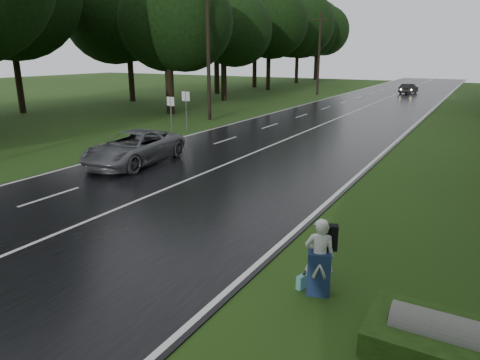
% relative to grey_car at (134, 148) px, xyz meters
% --- Properties ---
extents(ground, '(160.00, 160.00, 0.00)m').
position_rel_grey_car_xyz_m(ground, '(3.73, -7.15, -0.79)').
color(ground, '#234013').
rests_on(ground, ground).
extents(road, '(12.00, 140.00, 0.04)m').
position_rel_grey_car_xyz_m(road, '(3.73, 12.85, -0.77)').
color(road, black).
rests_on(road, ground).
extents(lane_center, '(0.12, 140.00, 0.01)m').
position_rel_grey_car_xyz_m(lane_center, '(3.73, 12.85, -0.75)').
color(lane_center, silver).
rests_on(lane_center, road).
extents(grey_car, '(2.93, 5.59, 1.50)m').
position_rel_grey_car_xyz_m(grey_car, '(0.00, 0.00, 0.00)').
color(grey_car, '#57595D').
rests_on(grey_car, road).
extents(far_car, '(1.89, 3.88, 1.23)m').
position_rel_grey_car_xyz_m(far_car, '(4.85, 44.69, -0.14)').
color(far_car, black).
rests_on(far_car, road).
extents(hitchhiker, '(0.73, 0.70, 1.72)m').
position_rel_grey_car_xyz_m(hitchhiker, '(11.23, -6.53, 0.01)').
color(hitchhiker, silver).
rests_on(hitchhiker, ground).
extents(suitcase, '(0.23, 0.45, 0.31)m').
position_rel_grey_car_xyz_m(suitcase, '(10.87, -6.43, -0.64)').
color(suitcase, teal).
rests_on(suitcase, ground).
extents(culvert, '(1.45, 0.72, 0.72)m').
position_rel_grey_car_xyz_m(culvert, '(13.58, -7.32, -0.79)').
color(culvert, slate).
rests_on(culvert, ground).
extents(utility_pole_mid, '(1.80, 0.28, 10.20)m').
position_rel_grey_car_xyz_m(utility_pole_mid, '(-4.77, 13.49, -0.79)').
color(utility_pole_mid, black).
rests_on(utility_pole_mid, ground).
extents(utility_pole_far, '(1.80, 0.28, 9.82)m').
position_rel_grey_car_xyz_m(utility_pole_far, '(-4.77, 37.70, -0.79)').
color(utility_pole_far, black).
rests_on(utility_pole_far, ground).
extents(road_sign_a, '(0.56, 0.10, 2.34)m').
position_rel_grey_car_xyz_m(road_sign_a, '(-3.47, 7.15, -0.79)').
color(road_sign_a, white).
rests_on(road_sign_a, ground).
extents(road_sign_b, '(0.61, 0.10, 2.55)m').
position_rel_grey_car_xyz_m(road_sign_b, '(-3.47, 8.76, -0.79)').
color(road_sign_b, white).
rests_on(road_sign_b, ground).
extents(tree_left_d, '(8.49, 8.49, 13.27)m').
position_rel_grey_car_xyz_m(tree_left_d, '(-9.71, 14.94, -0.79)').
color(tree_left_d, black).
rests_on(tree_left_d, ground).
extents(tree_left_e, '(8.56, 8.56, 13.38)m').
position_rel_grey_car_xyz_m(tree_left_e, '(-11.15, 25.99, -0.79)').
color(tree_left_e, black).
rests_on(tree_left_e, ground).
extents(tree_left_f, '(10.24, 10.24, 16.01)m').
position_rel_grey_car_xyz_m(tree_left_f, '(-13.32, 41.30, -0.79)').
color(tree_left_f, black).
rests_on(tree_left_f, ground).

